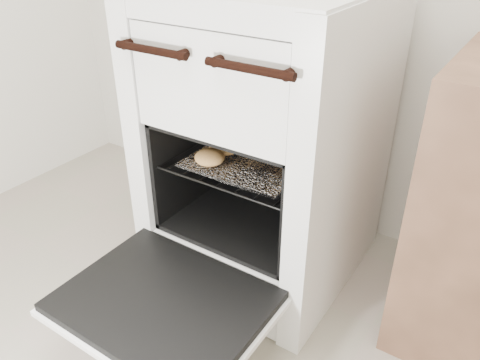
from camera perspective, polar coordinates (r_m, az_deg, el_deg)
name	(u,v)px	position (r m, az deg, el deg)	size (l,w,h in m)	color
stove	(266,147)	(1.63, 3.16, 4.05)	(0.67, 0.74, 1.02)	white
oven_door	(164,303)	(1.42, -9.25, -14.62)	(0.60, 0.47, 0.04)	black
oven_rack	(254,160)	(1.59, 1.78, 2.51)	(0.49, 0.47, 0.01)	black
foil_sheet	(251,160)	(1.57, 1.35, 2.42)	(0.38, 0.33, 0.01)	silver
baked_rolls	(238,148)	(1.59, -0.27, 3.98)	(0.35, 0.34, 0.05)	#DBA857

